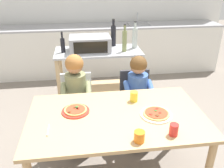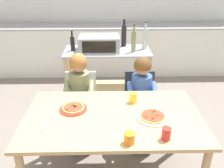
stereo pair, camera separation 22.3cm
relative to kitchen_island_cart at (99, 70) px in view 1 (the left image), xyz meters
The scene contains 19 objects.
ground_plane 0.61m from the kitchen_island_cart, 77.67° to the right, with size 12.50×12.50×0.00m, color slate.
kitchen_counter 1.36m from the kitchen_island_cart, 88.38° to the left, with size 4.81×0.60×1.12m.
kitchen_island_cart is the anchor object (origin of this frame).
toaster_oven 0.40m from the kitchen_island_cart, behind, with size 0.54×0.37×0.20m.
bottle_slim_sauce 0.68m from the kitchen_island_cart, ahead, with size 0.07×0.07×0.37m.
bottle_squat_spirits 0.56m from the kitchen_island_cart, 13.48° to the right, with size 0.06×0.06×0.36m.
bottle_dark_olive_oil 0.61m from the kitchen_island_cart, behind, with size 0.06×0.06×0.27m.
bottle_clear_vinegar 0.54m from the kitchen_island_cart, 39.60° to the left, with size 0.07×0.07×0.38m.
dining_table 1.42m from the kitchen_island_cart, 88.50° to the right, with size 1.49×0.88×0.75m.
dining_chair_left 0.79m from the kitchen_island_cart, 113.12° to the right, with size 0.36×0.36×0.81m.
dining_chair_right 0.82m from the kitchen_island_cart, 63.02° to the right, with size 0.36×0.36×0.81m.
child_in_olive_shirt 0.90m from the kitchen_island_cart, 110.16° to the right, with size 0.32×0.42×1.07m.
child_in_blue_striped_shirt 0.92m from the kitchen_island_cart, 66.45° to the right, with size 0.32×0.42×1.02m.
pizza_plate_red_rimmed 1.37m from the kitchen_island_cart, 103.15° to the right, with size 0.24×0.24×0.03m.
pizza_plate_white 1.52m from the kitchen_island_cart, 75.91° to the right, with size 0.27×0.27×0.03m.
drinking_cup_orange 1.80m from the kitchen_island_cart, 85.35° to the right, with size 0.08×0.08×0.08m, color orange.
drinking_cup_yellow 1.24m from the kitchen_island_cart, 79.09° to the right, with size 0.07×0.07×0.10m, color yellow.
drinking_cup_red 1.80m from the kitchen_island_cart, 76.62° to the right, with size 0.07×0.07×0.09m, color red.
serving_spoon 1.66m from the kitchen_island_cart, 108.29° to the right, with size 0.01×0.01×0.14m, color #B7BABF.
Camera 1 is at (-0.27, -1.69, 1.87)m, focal length 38.44 mm.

